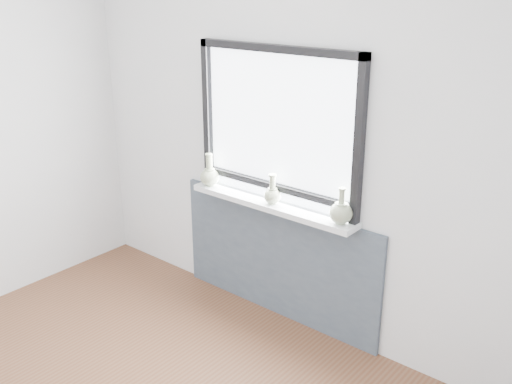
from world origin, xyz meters
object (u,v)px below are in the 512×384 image
Objects in this scene: vase_b at (272,194)px; vase_a at (210,175)px; vase_c at (341,212)px; windowsill at (271,205)px.

vase_a is at bearing -179.19° from vase_b.
vase_b is 0.54m from vase_c.
vase_b is (0.02, -0.01, 0.09)m from windowsill.
vase_a reaches higher than vase_b.
vase_b is at bearing -179.43° from vase_c.
windowsill is at bearing 179.35° from vase_c.
vase_c reaches higher than windowsill.
vase_a is 0.58m from vase_b.
windowsill is 0.09m from vase_b.
vase_c is at bearing 0.57° from vase_b.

